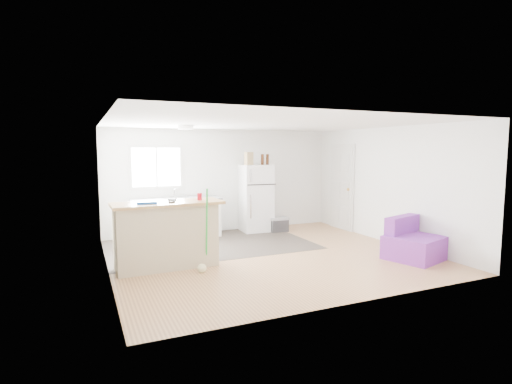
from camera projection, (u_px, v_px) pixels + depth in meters
room at (269, 191)px, 7.19m from camera, size 5.51×5.01×2.41m
vinyl_zone at (210, 244)px, 8.16m from camera, size 4.05×2.50×0.00m
window at (156, 167)px, 8.79m from camera, size 1.18×0.06×0.98m
interior_door at (342, 187)px, 9.71m from camera, size 0.11×0.92×2.10m
ceiling_fixture at (186, 127)px, 7.67m from camera, size 0.30×0.30×0.07m
kitchen_cabinets at (177, 218)px, 8.78m from camera, size 1.98×0.73×1.14m
peninsula at (167, 235)px, 6.53m from camera, size 1.79×0.74×1.09m
refrigerator at (256, 198)px, 9.47m from camera, size 0.73×0.70×1.58m
cooler at (278, 224)px, 9.45m from camera, size 0.46×0.32×0.34m
purple_seat at (413, 244)px, 7.09m from camera, size 1.09×1.07×0.73m
cleaner_jug at (179, 260)px, 6.54m from camera, size 0.14×0.11×0.29m
mop at (203, 257)px, 6.34m from camera, size 0.25×0.37×1.34m
red_cup at (200, 197)px, 6.70m from camera, size 0.10×0.10×0.12m
blue_tray at (147, 202)px, 6.28m from camera, size 0.31×0.24×0.04m
tool_a at (172, 200)px, 6.64m from camera, size 0.15×0.10×0.03m
tool_b at (172, 202)px, 6.39m from camera, size 0.11×0.06×0.03m
cardboard_box at (249, 159)px, 9.22m from camera, size 0.22×0.16×0.30m
bottle_left at (262, 159)px, 9.37m from camera, size 0.08×0.08×0.25m
bottle_right at (267, 159)px, 9.47m from camera, size 0.07×0.07×0.25m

